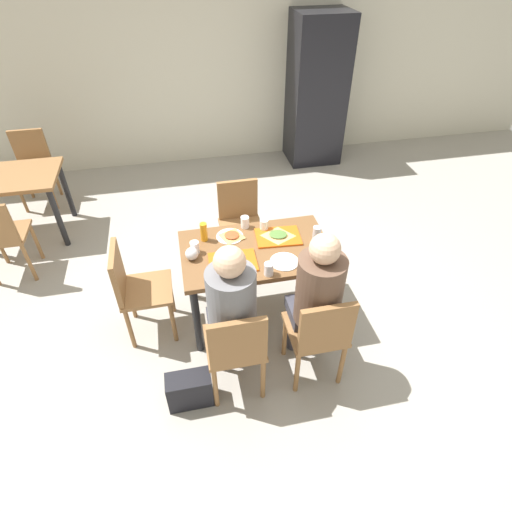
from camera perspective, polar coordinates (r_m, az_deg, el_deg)
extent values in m
cube|color=#9E998E|center=(3.75, 0.00, -7.83)|extent=(10.00, 10.00, 0.02)
cube|color=beige|center=(5.87, -7.19, 25.97)|extent=(10.00, 0.10, 2.80)
cube|color=brown|center=(3.26, 0.00, 0.71)|extent=(1.18, 0.73, 0.04)
cylinder|color=black|center=(3.25, -8.17, -8.83)|extent=(0.06, 0.06, 0.68)
cylinder|color=black|center=(3.42, 9.87, -6.04)|extent=(0.06, 0.06, 0.68)
cylinder|color=black|center=(3.69, -9.09, -1.85)|extent=(0.06, 0.06, 0.68)
cylinder|color=black|center=(3.83, 6.83, 0.31)|extent=(0.06, 0.06, 0.68)
cube|color=olive|center=(2.94, -3.02, -11.90)|extent=(0.40, 0.40, 0.03)
cube|color=olive|center=(2.66, -2.52, -11.98)|extent=(0.38, 0.04, 0.40)
cylinder|color=olive|center=(3.22, -6.45, -12.62)|extent=(0.04, 0.04, 0.44)
cylinder|color=olive|center=(3.24, -0.37, -11.71)|extent=(0.04, 0.04, 0.44)
cylinder|color=olive|center=(3.02, -5.64, -17.63)|extent=(0.04, 0.04, 0.44)
cylinder|color=olive|center=(3.05, 0.98, -16.60)|extent=(0.04, 0.04, 0.44)
cube|color=olive|center=(3.04, 8.18, -10.00)|extent=(0.40, 0.40, 0.03)
cube|color=olive|center=(2.77, 9.76, -9.85)|extent=(0.38, 0.04, 0.40)
cylinder|color=olive|center=(3.28, 4.00, -10.98)|extent=(0.04, 0.04, 0.44)
cylinder|color=olive|center=(3.37, 9.67, -9.93)|extent=(0.04, 0.04, 0.44)
cylinder|color=olive|center=(3.09, 5.69, -15.72)|extent=(0.04, 0.04, 0.44)
cylinder|color=olive|center=(3.18, 11.76, -14.44)|extent=(0.04, 0.04, 0.44)
cube|color=olive|center=(3.93, -2.00, 3.81)|extent=(0.40, 0.40, 0.03)
cube|color=olive|center=(3.96, -2.55, 7.82)|extent=(0.38, 0.04, 0.40)
cylinder|color=olive|center=(3.97, 0.93, -0.05)|extent=(0.04, 0.04, 0.44)
cylinder|color=olive|center=(3.93, -3.92, -0.70)|extent=(0.04, 0.04, 0.44)
cylinder|color=olive|center=(4.23, -0.08, 2.82)|extent=(0.04, 0.04, 0.44)
cylinder|color=olive|center=(4.19, -4.64, 2.24)|extent=(0.04, 0.04, 0.44)
cube|color=olive|center=(3.40, -14.88, -4.55)|extent=(0.40, 0.40, 0.03)
cube|color=olive|center=(3.29, -18.59, -2.23)|extent=(0.04, 0.38, 0.40)
cylinder|color=olive|center=(3.67, -11.67, -5.04)|extent=(0.04, 0.04, 0.44)
cylinder|color=olive|center=(3.44, -11.39, -8.95)|extent=(0.04, 0.04, 0.44)
cylinder|color=olive|center=(3.71, -16.91, -5.69)|extent=(0.04, 0.04, 0.44)
cylinder|color=olive|center=(3.47, -17.03, -9.60)|extent=(0.04, 0.04, 0.44)
cylinder|color=#383842|center=(3.25, -5.00, -11.41)|extent=(0.10, 0.10, 0.47)
cylinder|color=#383842|center=(3.26, -2.16, -10.99)|extent=(0.10, 0.10, 0.47)
cube|color=#383842|center=(2.97, -3.49, -9.19)|extent=(0.32, 0.28, 0.10)
cylinder|color=slate|center=(2.67, -3.37, -6.54)|extent=(0.32, 0.32, 0.52)
sphere|color=#DBAD89|center=(2.43, -3.68, -0.81)|extent=(0.20, 0.20, 0.20)
cylinder|color=#383842|center=(3.33, 5.26, -9.77)|extent=(0.10, 0.10, 0.47)
cylinder|color=#383842|center=(3.37, 7.90, -9.29)|extent=(0.10, 0.10, 0.47)
cube|color=#383842|center=(3.08, 7.53, -7.42)|extent=(0.32, 0.28, 0.10)
cylinder|color=brown|center=(2.78, 8.75, -4.67)|extent=(0.32, 0.32, 0.52)
sphere|color=#DBAD89|center=(2.56, 9.51, 0.97)|extent=(0.20, 0.20, 0.20)
cube|color=#D85914|center=(3.12, -3.23, -0.82)|extent=(0.37, 0.27, 0.02)
cube|color=#D85914|center=(3.37, 3.06, 2.68)|extent=(0.38, 0.29, 0.02)
cylinder|color=white|center=(3.38, -3.65, 2.73)|extent=(0.22, 0.22, 0.01)
cylinder|color=white|center=(3.13, 3.94, -0.78)|extent=(0.22, 0.22, 0.01)
pyramid|color=tan|center=(3.11, -3.59, -0.70)|extent=(0.25, 0.26, 0.01)
ellipsoid|color=#B74723|center=(3.10, -3.60, -0.56)|extent=(0.18, 0.18, 0.01)
pyramid|color=#DBAD60|center=(3.36, 3.06, 2.90)|extent=(0.25, 0.22, 0.01)
ellipsoid|color=#4C7233|center=(3.36, 3.07, 3.04)|extent=(0.17, 0.15, 0.01)
pyramid|color=tan|center=(3.37, -3.38, 2.81)|extent=(0.22, 0.22, 0.01)
ellipsoid|color=#B74723|center=(3.36, -3.39, 2.95)|extent=(0.16, 0.16, 0.01)
cylinder|color=white|center=(3.46, -1.54, 4.71)|extent=(0.07, 0.07, 0.10)
cylinder|color=white|center=(2.99, 1.78, -1.82)|extent=(0.07, 0.07, 0.10)
cylinder|color=white|center=(3.22, -8.46, 1.18)|extent=(0.07, 0.07, 0.10)
cylinder|color=white|center=(3.43, 1.12, 4.32)|extent=(0.07, 0.07, 0.10)
cylinder|color=#B7BCC6|center=(3.34, 8.39, 3.09)|extent=(0.07, 0.07, 0.12)
cylinder|color=orange|center=(3.32, -7.23, 3.32)|extent=(0.06, 0.06, 0.16)
sphere|color=silver|center=(3.16, -8.87, 0.31)|extent=(0.10, 0.10, 0.10)
cube|color=black|center=(3.13, -9.15, -17.80)|extent=(0.32, 0.16, 0.28)
cube|color=black|center=(5.96, 8.36, 21.58)|extent=(0.70, 0.60, 1.90)
cube|color=olive|center=(4.93, -30.71, 9.35)|extent=(0.90, 0.70, 0.04)
cylinder|color=black|center=(4.74, -25.64, 4.75)|extent=(0.06, 0.06, 0.68)
cylinder|color=black|center=(5.22, -24.74, 8.29)|extent=(0.06, 0.06, 0.68)
cube|color=olive|center=(4.52, -31.39, 2.57)|extent=(0.40, 0.40, 0.03)
cylinder|color=olive|center=(4.83, -31.89, 1.25)|extent=(0.04, 0.04, 0.44)
cylinder|color=olive|center=(4.71, -28.10, 1.82)|extent=(0.04, 0.04, 0.44)
cylinder|color=olive|center=(4.45, -28.86, -0.80)|extent=(0.04, 0.04, 0.44)
cube|color=olive|center=(5.59, -28.45, 10.43)|extent=(0.40, 0.40, 0.03)
cube|color=olive|center=(5.66, -28.80, 13.17)|extent=(0.38, 0.04, 0.40)
cylinder|color=olive|center=(5.50, -26.35, 7.82)|extent=(0.04, 0.04, 0.44)
cylinder|color=olive|center=(5.60, -29.67, 7.21)|extent=(0.04, 0.04, 0.44)
cylinder|color=olive|center=(5.79, -25.84, 9.54)|extent=(0.04, 0.04, 0.44)
cylinder|color=olive|center=(5.89, -29.02, 8.94)|extent=(0.04, 0.04, 0.44)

